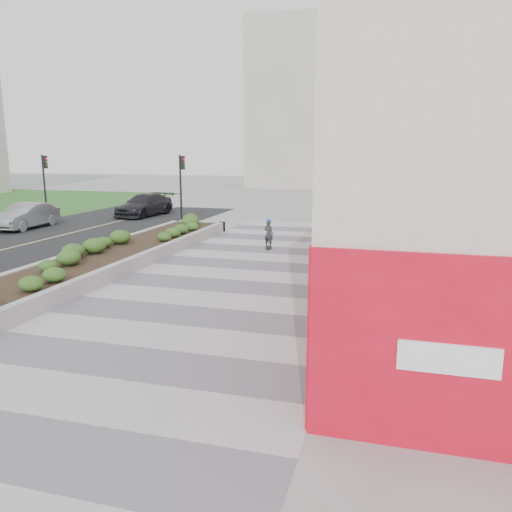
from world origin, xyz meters
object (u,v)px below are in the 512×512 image
Objects in this scene: traffic_signal_near at (182,180)px; traffic_signal_far at (45,178)px; car_silver at (26,216)px; car_dark at (144,205)px; planter at (115,253)px; skateboarder at (269,234)px.

traffic_signal_far is (-9.20, -0.50, 0.00)m from traffic_signal_near.
traffic_signal_far reaches higher than car_silver.
traffic_signal_far is at bearing -133.18° from car_dark.
traffic_signal_near is (-1.73, 10.50, 2.34)m from planter.
planter is 12.76× the size of skateboarder.
planter is 6.93m from skateboarder.
car_dark is (3.78, 7.20, 0.02)m from car_silver.
skateboarder is 0.27× the size of car_dark.
traffic_signal_far is 0.81× the size of car_dark.
skateboarder is at bearing -40.45° from traffic_signal_near.
car_dark is (-6.22, 14.13, 0.33)m from planter.
traffic_signal_near is at bearing 130.44° from skateboarder.
car_silver reaches higher than planter.
traffic_signal_near is at bearing 99.35° from planter.
traffic_signal_near is 0.94× the size of car_silver.
planter is at bearing -37.46° from car_silver.
planter is 3.48× the size of car_dark.
skateboarder is 15.30m from car_silver.
skateboarder is (6.86, -5.84, -2.04)m from traffic_signal_near.
traffic_signal_far is 6.58m from car_dark.
traffic_signal_near and traffic_signal_far have the same top height.
skateboarder is at bearing -11.29° from car_silver.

